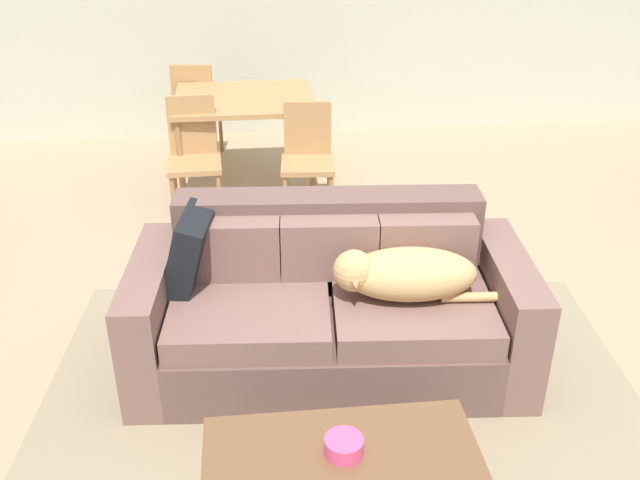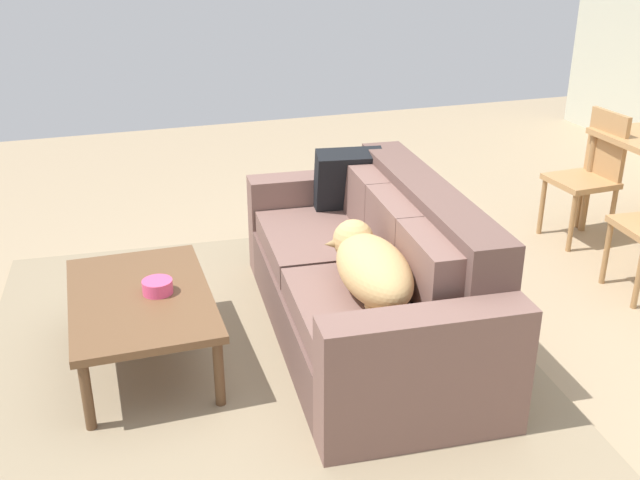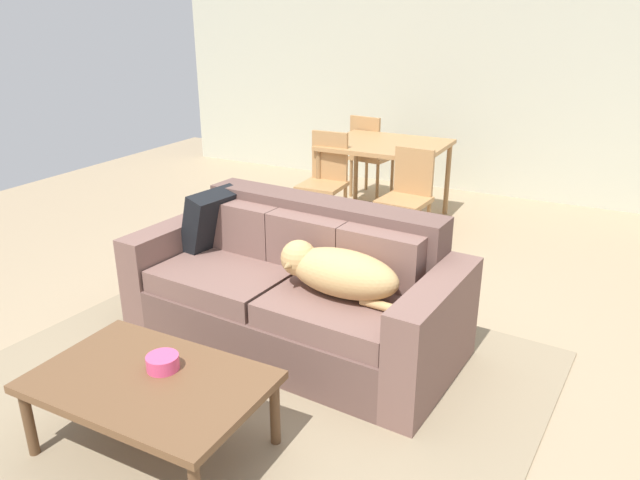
# 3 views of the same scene
# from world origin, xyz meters

# --- Properties ---
(ground_plane) EXTENTS (10.00, 10.00, 0.00)m
(ground_plane) POSITION_xyz_m (0.00, 0.00, 0.00)
(ground_plane) COLOR tan
(back_partition) EXTENTS (8.00, 0.12, 2.70)m
(back_partition) POSITION_xyz_m (0.00, 4.00, 1.35)
(back_partition) COLOR beige
(back_partition) RESTS_ON ground
(area_rug) EXTENTS (3.26, 3.05, 0.01)m
(area_rug) POSITION_xyz_m (-0.23, -0.59, 0.01)
(area_rug) COLOR gray
(area_rug) RESTS_ON ground
(couch) EXTENTS (2.12, 1.09, 0.86)m
(couch) POSITION_xyz_m (-0.23, 0.07, 0.33)
(couch) COLOR brown
(couch) RESTS_ON ground
(dog_on_left_cushion) EXTENTS (0.85, 0.38, 0.27)m
(dog_on_left_cushion) POSITION_xyz_m (0.12, -0.08, 0.61)
(dog_on_left_cushion) COLOR tan
(dog_on_left_cushion) RESTS_ON couch
(throw_pillow_by_left_arm) EXTENTS (0.30, 0.44, 0.43)m
(throw_pillow_by_left_arm) POSITION_xyz_m (-0.95, 0.19, 0.66)
(throw_pillow_by_left_arm) COLOR black
(throw_pillow_by_left_arm) RESTS_ON couch
(coffee_table) EXTENTS (1.08, 0.70, 0.41)m
(coffee_table) POSITION_xyz_m (-0.32, -1.16, 0.36)
(coffee_table) COLOR brown
(coffee_table) RESTS_ON ground
(bowl_on_coffee_table) EXTENTS (0.15, 0.15, 0.07)m
(bowl_on_coffee_table) POSITION_xyz_m (-0.31, -1.07, 0.44)
(bowl_on_coffee_table) COLOR #EA4C7F
(bowl_on_coffee_table) RESTS_ON coffee_table
(dining_table) EXTENTS (1.13, 0.98, 0.78)m
(dining_table) POSITION_xyz_m (-0.64, 2.57, 0.70)
(dining_table) COLOR #B1814F
(dining_table) RESTS_ON ground
(dining_chair_near_left) EXTENTS (0.42, 0.42, 0.92)m
(dining_chair_near_left) POSITION_xyz_m (-1.04, 2.04, 0.51)
(dining_chair_near_left) COLOR #B1814F
(dining_chair_near_left) RESTS_ON ground
(dining_chair_near_right) EXTENTS (0.43, 0.43, 0.87)m
(dining_chair_near_right) POSITION_xyz_m (-0.18, 1.94, 0.49)
(dining_chair_near_right) COLOR #B1814F
(dining_chair_near_right) RESTS_ON ground
(dining_chair_far_left) EXTENTS (0.45, 0.45, 0.92)m
(dining_chair_far_left) POSITION_xyz_m (-1.08, 3.20, 0.51)
(dining_chair_far_left) COLOR #B1814F
(dining_chair_far_left) RESTS_ON ground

